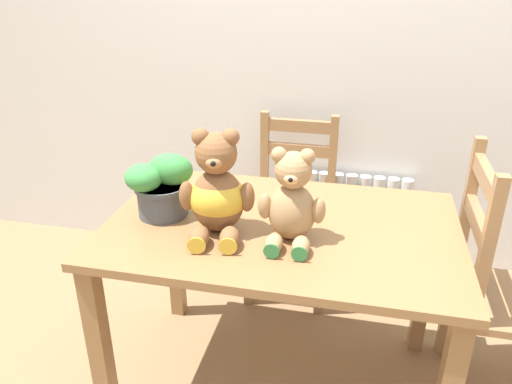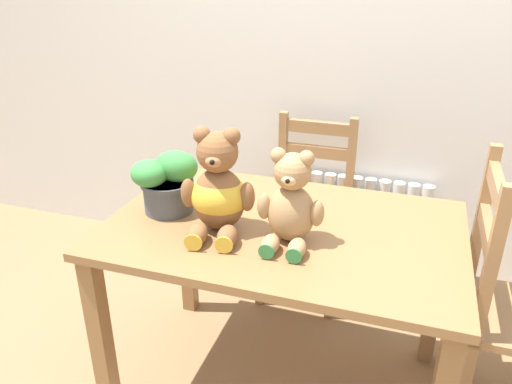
{
  "view_description": "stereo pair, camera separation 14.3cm",
  "coord_description": "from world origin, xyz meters",
  "px_view_note": "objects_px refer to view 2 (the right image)",
  "views": [
    {
      "loc": [
        0.25,
        -1.12,
        1.56
      ],
      "look_at": [
        -0.07,
        0.31,
        0.89
      ],
      "focal_mm": 35.0,
      "sensor_mm": 36.0,
      "label": 1
    },
    {
      "loc": [
        0.39,
        -1.08,
        1.56
      ],
      "look_at": [
        -0.07,
        0.31,
        0.89
      ],
      "focal_mm": 35.0,
      "sensor_mm": 36.0,
      "label": 2
    }
  ],
  "objects_px": {
    "wooden_chair_behind": "(308,207)",
    "potted_plant": "(166,181)",
    "teddy_bear_right": "(291,204)",
    "teddy_bear_left": "(218,191)"
  },
  "relations": [
    {
      "from": "wooden_chair_behind",
      "to": "teddy_bear_right",
      "type": "relative_size",
      "value": 2.83
    },
    {
      "from": "wooden_chair_behind",
      "to": "teddy_bear_left",
      "type": "xyz_separation_m",
      "value": [
        -0.14,
        -0.83,
        0.43
      ]
    },
    {
      "from": "teddy_bear_left",
      "to": "potted_plant",
      "type": "height_order",
      "value": "teddy_bear_left"
    },
    {
      "from": "wooden_chair_behind",
      "to": "teddy_bear_right",
      "type": "bearing_deg",
      "value": 97.8
    },
    {
      "from": "teddy_bear_right",
      "to": "potted_plant",
      "type": "relative_size",
      "value": 1.35
    },
    {
      "from": "teddy_bear_left",
      "to": "wooden_chair_behind",
      "type": "bearing_deg",
      "value": -109.25
    },
    {
      "from": "wooden_chair_behind",
      "to": "potted_plant",
      "type": "bearing_deg",
      "value": 64.19
    },
    {
      "from": "potted_plant",
      "to": "teddy_bear_left",
      "type": "bearing_deg",
      "value": -17.06
    },
    {
      "from": "teddy_bear_left",
      "to": "potted_plant",
      "type": "distance_m",
      "value": 0.24
    },
    {
      "from": "wooden_chair_behind",
      "to": "teddy_bear_left",
      "type": "relative_size",
      "value": 2.47
    }
  ]
}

